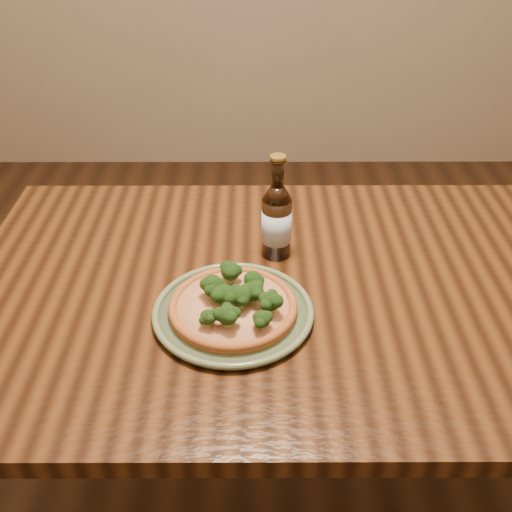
{
  "coord_description": "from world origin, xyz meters",
  "views": [
    {
      "loc": [
        -0.17,
        -0.92,
        1.53
      ],
      "look_at": [
        -0.17,
        0.11,
        0.82
      ],
      "focal_mm": 42.0,
      "sensor_mm": 36.0,
      "label": 1
    }
  ],
  "objects_px": {
    "plate": "(233,312)",
    "beer_bottle": "(277,220)",
    "pizza": "(234,304)",
    "table": "(330,317)"
  },
  "relations": [
    {
      "from": "table",
      "to": "plate",
      "type": "relative_size",
      "value": 4.95
    },
    {
      "from": "pizza",
      "to": "beer_bottle",
      "type": "bearing_deg",
      "value": 67.76
    },
    {
      "from": "table",
      "to": "beer_bottle",
      "type": "relative_size",
      "value": 6.47
    },
    {
      "from": "table",
      "to": "pizza",
      "type": "relative_size",
      "value": 6.23
    },
    {
      "from": "beer_bottle",
      "to": "pizza",
      "type": "bearing_deg",
      "value": -133.93
    },
    {
      "from": "beer_bottle",
      "to": "table",
      "type": "bearing_deg",
      "value": -65.55
    },
    {
      "from": "plate",
      "to": "beer_bottle",
      "type": "height_order",
      "value": "beer_bottle"
    },
    {
      "from": "plate",
      "to": "pizza",
      "type": "distance_m",
      "value": 0.02
    },
    {
      "from": "plate",
      "to": "pizza",
      "type": "height_order",
      "value": "pizza"
    },
    {
      "from": "plate",
      "to": "beer_bottle",
      "type": "bearing_deg",
      "value": 67.21
    }
  ]
}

